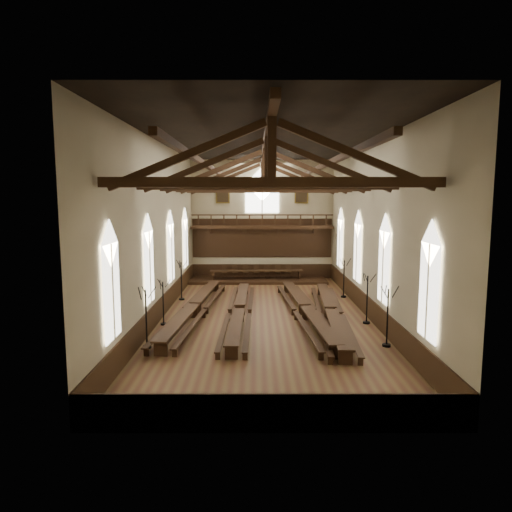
{
  "coord_description": "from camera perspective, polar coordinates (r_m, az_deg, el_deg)",
  "views": [
    {
      "loc": [
        -0.54,
        -25.64,
        6.9
      ],
      "look_at": [
        -0.52,
        1.5,
        3.39
      ],
      "focal_mm": 32.0,
      "sensor_mm": 36.0,
      "label": 1
    }
  ],
  "objects": [
    {
      "name": "high_chairs",
      "position": [
        38.28,
        0.08,
        -1.86
      ],
      "size": [
        5.89,
        0.5,
        1.01
      ],
      "color": "#351F11",
      "rests_on": "dais"
    },
    {
      "name": "refectory_row_b",
      "position": [
        26.24,
        -2.09,
        -6.72
      ],
      "size": [
        1.53,
        13.99,
        0.7
      ],
      "color": "#351F11",
      "rests_on": "ground"
    },
    {
      "name": "refectory_row_a",
      "position": [
        27.06,
        -7.65,
        -6.25
      ],
      "size": [
        2.11,
        14.61,
        0.76
      ],
      "color": "#351F11",
      "rests_on": "ground"
    },
    {
      "name": "candelabrum_right_far",
      "position": [
        32.15,
        10.9,
        -3.64
      ],
      "size": [
        0.82,
        0.79,
        2.74
      ],
      "color": "black",
      "rests_on": "ground"
    },
    {
      "name": "candelabrum_left_near",
      "position": [
        21.74,
        -13.52,
        -8.92
      ],
      "size": [
        0.81,
        0.88,
        2.89
      ],
      "color": "black",
      "rests_on": "ground"
    },
    {
      "name": "dais",
      "position": [
        37.66,
        0.08,
        -3.03
      ],
      "size": [
        11.4,
        3.13,
        0.21
      ],
      "primitive_type": "cube",
      "color": "#34200F",
      "rests_on": "ground"
    },
    {
      "name": "end_window",
      "position": [
        38.54,
        0.77,
        7.85
      ],
      "size": [
        2.8,
        0.12,
        3.8
      ],
      "color": "white",
      "rests_on": "room_walls"
    },
    {
      "name": "candelabrum_right_mid",
      "position": [
        25.83,
        13.69,
        -6.37
      ],
      "size": [
        0.76,
        0.87,
        2.82
      ],
      "color": "black",
      "rests_on": "ground"
    },
    {
      "name": "side_windows",
      "position": [
        25.84,
        1.16,
        0.35
      ],
      "size": [
        11.85,
        19.8,
        4.5
      ],
      "color": "white",
      "rests_on": "room_walls"
    },
    {
      "name": "ground",
      "position": [
        26.56,
        1.14,
        -7.69
      ],
      "size": [
        26.0,
        26.0,
        0.0
      ],
      "primitive_type": "plane",
      "color": "brown",
      "rests_on": "ground"
    },
    {
      "name": "roof_trusses",
      "position": [
        25.68,
        1.19,
        10.31
      ],
      "size": [
        11.7,
        25.7,
        2.8
      ],
      "color": "#351F11",
      "rests_on": "room_walls"
    },
    {
      "name": "candelabrum_left_mid",
      "position": [
        25.38,
        -11.5,
        -6.76
      ],
      "size": [
        0.74,
        0.75,
        2.52
      ],
      "color": "black",
      "rests_on": "ground"
    },
    {
      "name": "room_walls",
      "position": [
        25.65,
        1.18,
        6.39
      ],
      "size": [
        26.0,
        26.0,
        26.0
      ],
      "color": "#C3B793",
      "rests_on": "ground"
    },
    {
      "name": "high_table",
      "position": [
        37.53,
        0.08,
        -1.96
      ],
      "size": [
        7.67,
        1.27,
        0.72
      ],
      "color": "#351F11",
      "rests_on": "dais"
    },
    {
      "name": "refectory_row_d",
      "position": [
        26.12,
        9.38,
        -6.82
      ],
      "size": [
        2.01,
        14.41,
        0.74
      ],
      "color": "#351F11",
      "rests_on": "ground"
    },
    {
      "name": "candelabrum_right_near",
      "position": [
        22.21,
        16.07,
        -8.66
      ],
      "size": [
        0.87,
        0.82,
        2.89
      ],
      "color": "black",
      "rests_on": "ground"
    },
    {
      "name": "refectory_row_c",
      "position": [
        26.58,
        6.16,
        -6.5
      ],
      "size": [
        2.05,
        14.51,
        0.75
      ],
      "color": "#351F11",
      "rests_on": "ground"
    },
    {
      "name": "minstrels_gallery",
      "position": [
        38.42,
        0.77,
        2.9
      ],
      "size": [
        11.8,
        1.24,
        3.7
      ],
      "color": "#351F11",
      "rests_on": "room_walls"
    },
    {
      "name": "portraits",
      "position": [
        38.54,
        0.77,
        7.67
      ],
      "size": [
        7.75,
        0.09,
        1.45
      ],
      "color": "brown",
      "rests_on": "room_walls"
    },
    {
      "name": "candelabrum_left_far",
      "position": [
        31.21,
        -9.3,
        -3.94
      ],
      "size": [
        0.82,
        0.8,
        2.73
      ],
      "color": "black",
      "rests_on": "ground"
    },
    {
      "name": "wainscot_band",
      "position": [
        26.41,
        1.14,
        -6.43
      ],
      "size": [
        12.0,
        26.0,
        1.2
      ],
      "color": "#34200F",
      "rests_on": "ground"
    }
  ]
}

